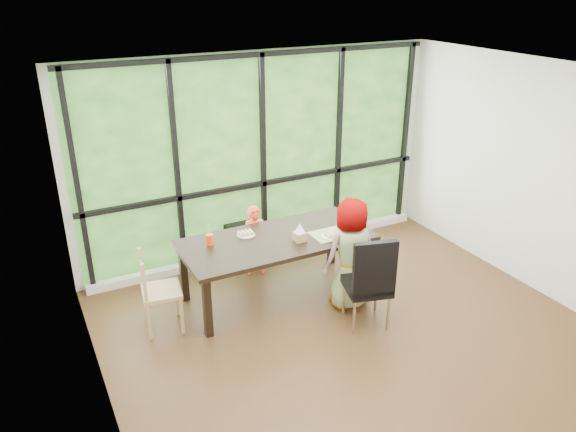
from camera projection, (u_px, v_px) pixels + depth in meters
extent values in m
plane|color=black|center=(352.00, 334.00, 5.93)|extent=(5.00, 5.00, 0.00)
plane|color=silver|center=(261.00, 157.00, 7.21)|extent=(5.00, 0.00, 5.00)
cube|color=#244E1A|center=(262.00, 157.00, 7.20)|extent=(4.80, 0.02, 2.65)
cube|color=silver|center=(266.00, 248.00, 7.65)|extent=(4.80, 0.12, 0.10)
cube|color=black|center=(277.00, 267.00, 6.50)|extent=(2.28, 1.19, 0.75)
cube|color=black|center=(244.00, 222.00, 7.28)|extent=(0.52, 0.52, 1.08)
cube|color=black|center=(367.00, 280.00, 5.91)|extent=(0.57, 0.57, 1.08)
cube|color=#A37954|center=(161.00, 291.00, 5.87)|extent=(0.46, 0.47, 0.90)
imported|color=#FA4A22|center=(255.00, 241.00, 6.96)|extent=(0.38, 0.30, 0.92)
imported|color=slate|center=(351.00, 254.00, 6.20)|extent=(0.64, 0.42, 1.31)
cube|color=tan|center=(331.00, 234.00, 6.45)|extent=(0.46, 0.34, 0.01)
cylinder|color=white|center=(246.00, 235.00, 6.42)|extent=(0.21, 0.21, 0.01)
cylinder|color=white|center=(331.00, 236.00, 6.39)|extent=(0.21, 0.21, 0.01)
cylinder|color=#F44B0F|center=(210.00, 240.00, 6.18)|extent=(0.08, 0.08, 0.12)
cylinder|color=#4BCF26|center=(359.00, 227.00, 6.47)|extent=(0.09, 0.09, 0.14)
cylinder|color=white|center=(349.00, 218.00, 6.78)|extent=(0.08, 0.08, 0.08)
cube|color=tan|center=(300.00, 237.00, 6.28)|extent=(0.12, 0.12, 0.11)
cylinder|color=white|center=(209.00, 231.00, 6.14)|extent=(0.01, 0.04, 0.20)
cylinder|color=pink|center=(360.00, 219.00, 6.43)|extent=(0.01, 0.04, 0.20)
cone|color=white|center=(300.00, 228.00, 6.23)|extent=(0.12, 0.12, 0.11)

